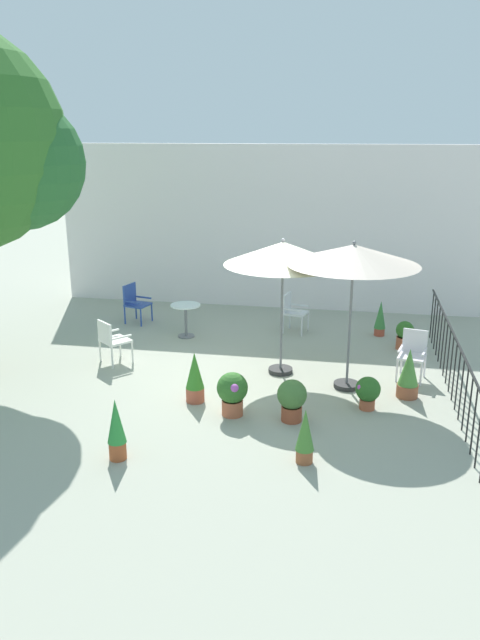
% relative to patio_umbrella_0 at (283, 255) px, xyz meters
% --- Properties ---
extents(ground_plane, '(60.00, 60.00, 0.00)m').
position_rel_patio_umbrella_0_xyz_m(ground_plane, '(-0.73, -0.35, -2.18)').
color(ground_plane, '#A0A28E').
extents(villa_facade, '(10.64, 0.30, 3.92)m').
position_rel_patio_umbrella_0_xyz_m(villa_facade, '(-0.73, 4.42, -0.22)').
color(villa_facade, silver).
rests_on(villa_facade, ground).
extents(terrace_railing, '(0.03, 6.11, 1.01)m').
position_rel_patio_umbrella_0_xyz_m(terrace_railing, '(2.89, -0.35, -1.50)').
color(terrace_railing, black).
rests_on(terrace_railing, ground).
extents(patio_umbrella_0, '(2.06, 2.06, 2.46)m').
position_rel_patio_umbrella_0_xyz_m(patio_umbrella_0, '(0.00, 0.00, 0.00)').
color(patio_umbrella_0, '#2D2D2D').
rests_on(patio_umbrella_0, ground).
extents(patio_umbrella_1, '(2.15, 2.15, 2.53)m').
position_rel_patio_umbrella_0_xyz_m(patio_umbrella_1, '(1.20, -0.47, 0.11)').
color(patio_umbrella_1, '#2D2D2D').
rests_on(patio_umbrella_1, ground).
extents(cafe_table_0, '(0.63, 0.63, 0.71)m').
position_rel_patio_umbrella_0_xyz_m(cafe_table_0, '(-2.22, 1.66, -1.69)').
color(cafe_table_0, silver).
rests_on(cafe_table_0, ground).
extents(patio_chair_0, '(0.58, 0.59, 0.88)m').
position_rel_patio_umbrella_0_xyz_m(patio_chair_0, '(-3.64, 2.47, -1.67)').
color(patio_chair_0, '#2D4A9E').
rests_on(patio_chair_0, ground).
extents(patio_chair_1, '(0.55, 0.56, 0.86)m').
position_rel_patio_umbrella_0_xyz_m(patio_chair_1, '(2.32, 0.16, -1.68)').
color(patio_chair_1, white).
rests_on(patio_chair_1, ground).
extents(patio_chair_2, '(0.68, 0.68, 0.84)m').
position_rel_patio_umbrella_0_xyz_m(patio_chair_2, '(-3.18, -0.11, -1.68)').
color(patio_chair_2, silver).
rests_on(patio_chair_2, ground).
extents(patio_chair_3, '(0.56, 0.55, 0.85)m').
position_rel_patio_umbrella_0_xyz_m(patio_chair_3, '(-0.03, 2.41, -1.68)').
color(patio_chair_3, silver).
rests_on(patio_chair_3, ground).
extents(potted_plant_0, '(0.35, 0.35, 0.58)m').
position_rel_patio_umbrella_0_xyz_m(potted_plant_0, '(2.29, 1.70, -1.88)').
color(potted_plant_0, '#AF573A').
rests_on(potted_plant_0, ground).
extents(potted_plant_1, '(0.39, 0.39, 0.53)m').
position_rel_patio_umbrella_0_xyz_m(potted_plant_1, '(1.53, -1.29, -1.88)').
color(potted_plant_1, '#A95336').
rests_on(potted_plant_1, ground).
extents(potted_plant_2, '(0.25, 0.25, 0.87)m').
position_rel_patio_umbrella_0_xyz_m(potted_plant_2, '(-1.78, -3.47, -1.73)').
color(potted_plant_2, '#A34F2A').
rests_on(potted_plant_2, ground).
extents(potted_plant_3, '(0.30, 0.30, 0.84)m').
position_rel_patio_umbrella_0_xyz_m(potted_plant_3, '(-1.22, -1.50, -1.76)').
color(potted_plant_3, '#B0533B').
rests_on(potted_plant_3, ground).
extents(potted_plant_4, '(0.25, 0.25, 0.76)m').
position_rel_patio_umbrella_0_xyz_m(potted_plant_4, '(0.69, -3.11, -1.78)').
color(potted_plant_4, '#945232').
rests_on(potted_plant_4, ground).
extents(potted_plant_5, '(0.45, 0.45, 0.66)m').
position_rel_patio_umbrella_0_xyz_m(potted_plant_5, '(0.39, -1.91, -1.81)').
color(potted_plant_5, brown).
rests_on(potted_plant_5, ground).
extents(potted_plant_6, '(0.24, 0.24, 0.77)m').
position_rel_patio_umbrella_0_xyz_m(potted_plant_6, '(1.84, 2.49, -1.79)').
color(potted_plant_6, '#A74732').
rests_on(potted_plant_6, ground).
extents(potted_plant_7, '(0.35, 0.35, 0.84)m').
position_rel_patio_umbrella_0_xyz_m(potted_plant_7, '(2.19, -0.70, -1.77)').
color(potted_plant_7, '#955034').
rests_on(potted_plant_7, ground).
extents(potted_plant_8, '(0.48, 0.49, 0.69)m').
position_rel_patio_umbrella_0_xyz_m(potted_plant_8, '(-0.53, -1.88, -1.79)').
color(potted_plant_8, '#AF5A3C').
rests_on(potted_plant_8, ground).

